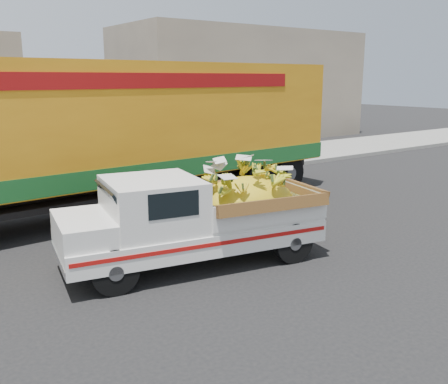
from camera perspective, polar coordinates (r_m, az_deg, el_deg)
ground at (r=8.60m, az=-5.27°, el=-10.54°), size 100.00×100.00×0.00m
curb at (r=15.14m, az=-19.70°, el=-0.58°), size 60.00×0.25×0.15m
sidewalk at (r=17.13m, az=-21.69°, el=0.75°), size 60.00×4.00×0.14m
building_right at (r=29.36m, az=1.99°, el=12.13°), size 14.00×6.00×6.00m
pickup_truck at (r=9.37m, az=-1.52°, el=-2.60°), size 5.04×2.59×1.68m
semi_trailer at (r=13.13m, az=-10.14°, el=7.08°), size 12.04×3.24×3.80m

